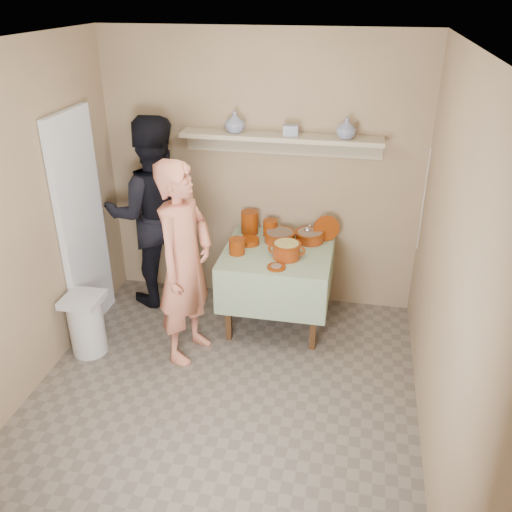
% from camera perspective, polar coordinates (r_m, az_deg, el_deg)
% --- Properties ---
extents(ground, '(3.50, 3.50, 0.00)m').
position_cam_1_polar(ground, '(4.33, -4.02, -15.65)').
color(ground, '#6A5E53').
rests_on(ground, ground).
extents(tile_panel, '(0.06, 0.70, 2.00)m').
position_cam_1_polar(tile_panel, '(5.04, -17.84, 3.12)').
color(tile_panel, silver).
rests_on(tile_panel, ground).
extents(plate_stack_a, '(0.16, 0.16, 0.22)m').
position_cam_1_polar(plate_stack_a, '(5.18, -0.67, 3.56)').
color(plate_stack_a, '#6A2305').
rests_on(plate_stack_a, serving_table).
extents(plate_stack_b, '(0.13, 0.13, 0.16)m').
position_cam_1_polar(plate_stack_b, '(5.13, 1.50, 2.96)').
color(plate_stack_b, '#6A2305').
rests_on(plate_stack_b, serving_table).
extents(bowl_stack, '(0.14, 0.14, 0.14)m').
position_cam_1_polar(bowl_stack, '(4.79, -2.02, 1.03)').
color(bowl_stack, '#6A2305').
rests_on(bowl_stack, serving_table).
extents(empty_bowl, '(0.18, 0.18, 0.05)m').
position_cam_1_polar(empty_bowl, '(4.99, -0.68, 1.56)').
color(empty_bowl, '#6A2305').
rests_on(empty_bowl, serving_table).
extents(propped_lid, '(0.25, 0.14, 0.25)m').
position_cam_1_polar(propped_lid, '(5.06, 7.41, 2.90)').
color(propped_lid, '#6A2305').
rests_on(propped_lid, serving_table).
extents(vase_right, '(0.21, 0.21, 0.18)m').
position_cam_1_polar(vase_right, '(4.80, 9.49, 13.13)').
color(vase_right, navy).
rests_on(vase_right, wall_shelf).
extents(vase_left, '(0.23, 0.23, 0.19)m').
position_cam_1_polar(vase_left, '(4.94, -2.25, 13.91)').
color(vase_left, navy).
rests_on(vase_left, wall_shelf).
extents(ceramic_box, '(0.14, 0.11, 0.09)m').
position_cam_1_polar(ceramic_box, '(4.85, 3.65, 13.06)').
color(ceramic_box, navy).
rests_on(ceramic_box, wall_shelf).
extents(person_cook, '(0.56, 0.72, 1.75)m').
position_cam_1_polar(person_cook, '(4.44, -7.51, -0.80)').
color(person_cook, '#CB7258').
rests_on(person_cook, ground).
extents(person_helper, '(1.12, 1.02, 1.88)m').
position_cam_1_polar(person_helper, '(5.30, -10.76, 4.45)').
color(person_helper, black).
rests_on(person_helper, ground).
extents(room_shell, '(3.04, 3.54, 2.62)m').
position_cam_1_polar(room_shell, '(3.45, -4.87, 4.49)').
color(room_shell, '#A08462').
rests_on(room_shell, ground).
extents(serving_table, '(0.97, 0.97, 0.76)m').
position_cam_1_polar(serving_table, '(4.95, 2.32, -0.57)').
color(serving_table, '#4C2D16').
rests_on(serving_table, ground).
extents(cazuela_meat_a, '(0.30, 0.30, 0.10)m').
position_cam_1_polar(cazuela_meat_a, '(5.03, 2.49, 2.16)').
color(cazuela_meat_a, maroon).
rests_on(cazuela_meat_a, serving_table).
extents(cazuela_meat_b, '(0.28, 0.28, 0.10)m').
position_cam_1_polar(cazuela_meat_b, '(5.05, 5.70, 2.15)').
color(cazuela_meat_b, maroon).
rests_on(cazuela_meat_b, serving_table).
extents(ladle, '(0.08, 0.26, 0.19)m').
position_cam_1_polar(ladle, '(5.04, 5.46, 2.74)').
color(ladle, silver).
rests_on(ladle, cazuela_meat_b).
extents(cazuela_rice, '(0.33, 0.25, 0.14)m').
position_cam_1_polar(cazuela_rice, '(4.71, 3.23, 0.73)').
color(cazuela_rice, maroon).
rests_on(cazuela_rice, serving_table).
extents(front_plate, '(0.16, 0.16, 0.03)m').
position_cam_1_polar(front_plate, '(4.57, 2.16, -1.16)').
color(front_plate, '#6A2305').
rests_on(front_plate, serving_table).
extents(wall_shelf, '(1.80, 0.25, 0.21)m').
position_cam_1_polar(wall_shelf, '(4.93, 2.66, 12.19)').
color(wall_shelf, tan).
rests_on(wall_shelf, room_shell).
extents(trash_bin, '(0.32, 0.32, 0.56)m').
position_cam_1_polar(trash_bin, '(4.93, -17.40, -6.84)').
color(trash_bin, silver).
rests_on(trash_bin, ground).
extents(electrical_cord, '(0.01, 0.05, 0.90)m').
position_cam_1_polar(electrical_cord, '(4.87, 17.22, 5.60)').
color(electrical_cord, silver).
rests_on(electrical_cord, wall_shelf).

